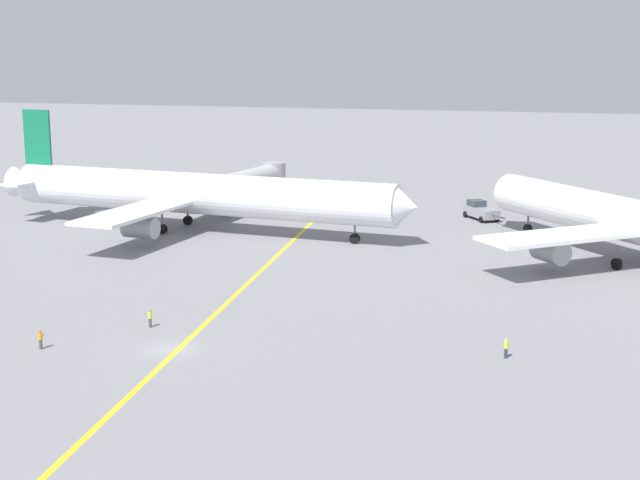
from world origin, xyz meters
TOP-DOWN VIEW (x-y plane):
  - ground_plane at (0.00, 0.00)m, footprint 600.00×600.00m
  - taxiway_stripe at (-0.33, 10.00)m, footprint 11.68×119.52m
  - airliner_at_gate_left at (-17.94, 47.05)m, footprint 60.82×42.79m
  - airliner_being_pushed at (36.80, 43.48)m, footprint 36.82×41.32m
  - pushback_tug at (17.90, 66.35)m, footprint 6.76×8.52m
  - ground_crew_marshaller_foreground at (-4.35, 5.07)m, footprint 0.36×0.36m
  - ground_crew_wing_walker_right at (26.62, 5.23)m, footprint 0.36×0.36m
  - ground_crew_ramp_agent_by_cones at (-10.30, -2.90)m, footprint 0.38×0.45m
  - jet_bridge at (-16.57, 67.10)m, footprint 5.98×17.39m

SIDE VIEW (x-z plane):
  - ground_plane at x=0.00m, z-range 0.00..0.00m
  - taxiway_stripe at x=-0.33m, z-range 0.00..0.01m
  - ground_crew_wing_walker_right at x=26.62m, z-range 0.03..1.64m
  - ground_crew_marshaller_foreground at x=-4.35m, z-range 0.03..1.67m
  - ground_crew_ramp_agent_by_cones at x=-10.30m, z-range 0.03..1.67m
  - pushback_tug at x=17.90m, z-range -0.22..2.71m
  - jet_bridge at x=-16.57m, z-range 1.39..7.75m
  - airliner_being_pushed at x=36.80m, z-range -2.44..12.15m
  - airliner_at_gate_left at x=-17.94m, z-range -2.79..12.88m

